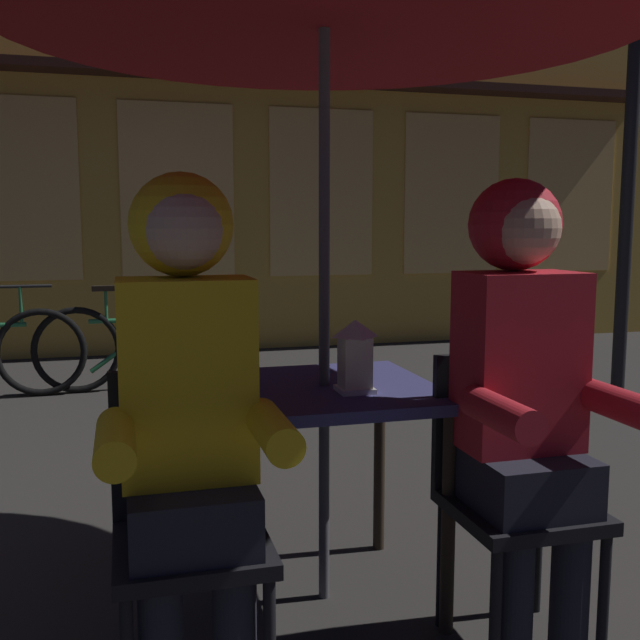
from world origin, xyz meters
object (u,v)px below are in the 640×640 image
object	(u,v)px
chair_left	(189,515)
bicycle_third	(145,345)
lantern	(355,354)
street_lamp	(637,20)
chair_right	(509,483)
person_left_hooded	(188,390)
cafe_table	(324,415)
person_right_hooded	(523,370)

from	to	relation	value
chair_left	bicycle_third	xyz separation A→B (m)	(0.01, 3.84, -0.14)
lantern	street_lamp	bearing A→B (deg)	40.50
chair_left	chair_right	xyz separation A→B (m)	(0.96, 0.00, 0.00)
person_left_hooded	bicycle_third	xyz separation A→B (m)	(0.01, 3.89, -0.50)
person_left_hooded	street_lamp	xyz separation A→B (m)	(3.45, 2.79, 1.87)
cafe_table	bicycle_third	size ratio (longest dim) A/B	0.44
lantern	street_lamp	world-z (taller)	street_lamp
chair_left	bicycle_third	bearing A→B (deg)	89.86
lantern	person_right_hooded	size ratio (longest dim) A/B	0.17
chair_right	person_left_hooded	world-z (taller)	person_left_hooded
lantern	bicycle_third	xyz separation A→B (m)	(-0.54, 3.59, -0.51)
chair_right	bicycle_third	xyz separation A→B (m)	(-0.95, 3.84, -0.14)
cafe_table	chair_right	distance (m)	0.62
person_left_hooded	person_right_hooded	bearing A→B (deg)	0.00
cafe_table	person_right_hooded	distance (m)	0.67
lantern	person_right_hooded	world-z (taller)	person_right_hooded
street_lamp	bicycle_third	bearing A→B (deg)	162.16
cafe_table	chair_left	size ratio (longest dim) A/B	0.85
lantern	chair_right	size ratio (longest dim) A/B	0.27
lantern	person_right_hooded	xyz separation A→B (m)	(0.41, -0.31, -0.01)
chair_left	street_lamp	bearing A→B (deg)	38.34
chair_left	bicycle_third	distance (m)	3.84
cafe_table	person_right_hooded	world-z (taller)	person_right_hooded
chair_right	person_left_hooded	size ratio (longest dim) A/B	0.62
chair_left	street_lamp	world-z (taller)	street_lamp
cafe_table	street_lamp	distance (m)	4.33
lantern	person_left_hooded	bearing A→B (deg)	-150.80
person_right_hooded	chair_right	bearing A→B (deg)	90.00
person_left_hooded	street_lamp	world-z (taller)	street_lamp
cafe_table	person_right_hooded	bearing A→B (deg)	-41.57
lantern	bicycle_third	bearing A→B (deg)	98.53
cafe_table	chair_right	world-z (taller)	chair_right
chair_left	person_right_hooded	bearing A→B (deg)	-3.39
chair_left	person_left_hooded	size ratio (longest dim) A/B	0.62
chair_left	street_lamp	xyz separation A→B (m)	(3.45, 2.73, 2.23)
cafe_table	person_left_hooded	distance (m)	0.67
chair_left	person_left_hooded	xyz separation A→B (m)	(-0.00, -0.06, 0.36)
cafe_table	person_right_hooded	xyz separation A→B (m)	(0.48, -0.43, 0.21)
street_lamp	person_left_hooded	bearing A→B (deg)	-141.09
chair_left	chair_right	distance (m)	0.96
bicycle_third	cafe_table	bearing A→B (deg)	-82.27
chair_right	cafe_table	bearing A→B (deg)	142.45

